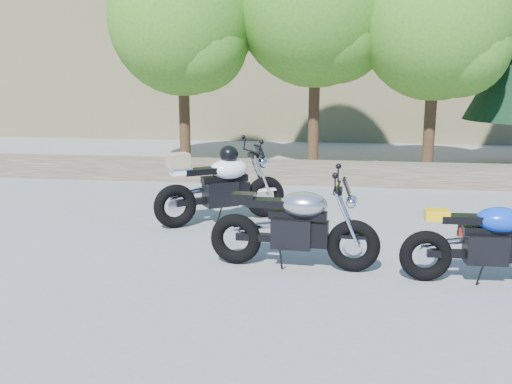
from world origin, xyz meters
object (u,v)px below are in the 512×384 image
white_bike (221,185)px  blue_bike (489,243)px  backpack (467,226)px  silver_bike (295,227)px

white_bike → blue_bike: bearing=-64.8°
backpack → white_bike: bearing=-163.8°
white_bike → blue_bike: 4.37m
backpack → blue_bike: bearing=-75.4°
silver_bike → blue_bike: silver_bike is taller
white_bike → blue_bike: (3.71, -2.31, -0.13)m
blue_bike → backpack: bearing=82.3°
silver_bike → backpack: (2.54, 1.78, -0.38)m
silver_bike → backpack: size_ratio=6.82×
backpack → silver_bike: bearing=-124.5°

